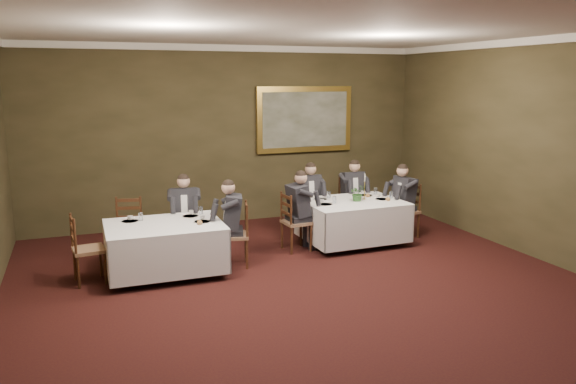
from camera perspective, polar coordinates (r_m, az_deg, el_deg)
ground at (r=7.10m, az=5.04°, el=-12.36°), size 10.00×10.00×0.00m
ceiling at (r=6.53m, az=5.60°, el=17.02°), size 8.00×10.00×0.10m
back_wall at (r=11.26m, az=-5.98°, el=5.71°), size 8.00×0.10×3.50m
crown_molding at (r=6.52m, az=5.59°, el=16.50°), size 8.00×10.00×0.12m
table_main at (r=9.93m, az=6.57°, el=-2.69°), size 1.74×1.34×0.67m
table_second at (r=8.54m, az=-12.39°, el=-5.23°), size 1.71×1.31×0.67m
chair_main_backleft at (r=10.54m, az=2.07°, el=-2.73°), size 0.44×0.42×1.00m
diner_main_backleft at (r=10.48m, az=2.10°, el=-1.53°), size 0.42×0.48×1.35m
chair_main_backright at (r=10.94m, az=6.47°, el=-2.27°), size 0.46×0.44×1.00m
diner_main_backright at (r=10.87m, az=6.52°, el=-1.11°), size 0.44×0.50×1.35m
chair_main_endleft at (r=9.52m, az=0.79°, el=-4.27°), size 0.45×0.47×1.00m
diner_main_endleft at (r=9.47m, az=0.86°, el=-2.93°), size 0.51×0.44×1.35m
chair_main_endright at (r=10.52m, az=11.74°, el=-2.98°), size 0.47×0.49×1.00m
diner_main_endright at (r=10.46m, az=11.74°, el=-1.78°), size 0.52×0.45×1.35m
chair_sec_backleft at (r=9.37m, az=-15.87°, el=-4.96°), size 0.53×0.52×1.00m
chair_sec_backright at (r=9.48m, az=-10.37°, el=-4.53°), size 0.51×0.49×1.00m
diner_sec_backright at (r=9.41m, az=-10.42°, el=-3.21°), size 0.48×0.55×1.35m
chair_sec_endright at (r=8.78m, az=-5.36°, el=-5.67°), size 0.52×0.53×1.00m
diner_sec_endright at (r=8.72m, az=-5.46°, el=-4.23°), size 0.56×0.51×1.35m
chair_sec_endleft at (r=8.52m, az=-19.57°, el=-6.85°), size 0.47×0.48×1.00m
centerpiece at (r=9.85m, az=7.09°, el=-0.03°), size 0.28×0.24×0.31m
candlestick at (r=10.00m, az=7.78°, el=0.25°), size 0.07×0.07×0.47m
place_setting_table_main at (r=10.01m, az=3.52°, el=-0.49°), size 0.33×0.31×0.14m
place_setting_table_second at (r=8.78m, az=-15.46°, el=-2.59°), size 0.33×0.31×0.14m
painting at (r=11.68m, az=1.71°, el=7.38°), size 2.08×0.09×1.35m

